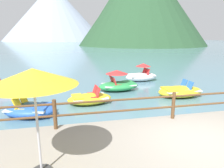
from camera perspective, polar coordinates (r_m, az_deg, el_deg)
ground_plane at (r=44.73m, az=-7.65°, el=9.25°), size 200.00×200.00×0.00m
dock_railing at (r=7.31m, az=16.98°, el=-5.06°), size 23.92×0.12×0.95m
beach_umbrella at (r=4.07m, az=-21.41°, el=1.48°), size 1.70×1.70×2.24m
pedal_boat_0 at (r=12.15m, az=1.85°, el=0.12°), size 2.56×1.59×1.24m
pedal_boat_2 at (r=11.51m, az=18.67°, el=-1.95°), size 2.51×1.41×0.89m
pedal_boat_3 at (r=13.19m, az=-27.43°, el=-1.11°), size 2.47×1.42×0.82m
pedal_boat_4 at (r=9.90m, az=-6.41°, el=-4.07°), size 2.28×1.51×0.82m
pedal_boat_5 at (r=8.93m, az=-22.49°, el=-5.83°), size 2.39×1.85×1.25m
pedal_boat_6 at (r=14.86m, az=8.32°, el=2.48°), size 2.51×1.38×1.28m
cliff_headland at (r=74.71m, az=7.20°, el=21.69°), size 43.42×43.42×29.79m
distant_peak at (r=137.89m, az=-16.03°, el=18.72°), size 62.41×62.41×33.88m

